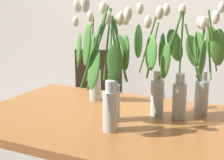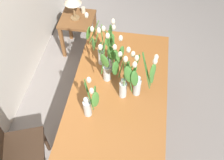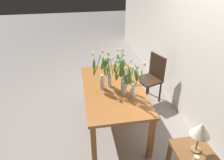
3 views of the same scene
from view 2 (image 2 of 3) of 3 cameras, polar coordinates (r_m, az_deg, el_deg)
The scene contains 11 objects.
ground_plane at distance 3.02m, azimuth 1.32°, elevation -10.31°, with size 18.00×18.00×0.00m, color gray.
dining_table at distance 2.47m, azimuth 1.59°, elevation -3.21°, with size 1.60×0.90×0.74m.
tulip_vase_0 at distance 2.15m, azimuth 3.06°, elevation -0.03°, with size 0.20×0.25×0.58m.
tulip_vase_1 at distance 2.18m, azimuth 6.04°, elevation 0.44°, with size 0.16×0.28×0.59m.
tulip_vase_2 at distance 2.44m, azimuth -2.56°, elevation 7.76°, with size 0.24×0.28×0.57m.
tulip_vase_3 at distance 2.09m, azimuth -5.13°, elevation -5.33°, with size 0.16×0.16×0.52m.
tulip_vase_4 at distance 2.30m, azimuth -0.95°, elevation 2.75°, with size 0.17×0.18×0.56m.
tulip_vase_5 at distance 2.35m, azimuth -0.34°, elevation 5.66°, with size 0.23×0.26×0.56m.
dining_chair at distance 2.50m, azimuth -21.87°, elevation -14.10°, with size 0.51×0.51×0.93m.
side_table at distance 3.55m, azimuth -7.71°, elevation 12.16°, with size 0.44×0.44×0.55m.
pillar_candle at distance 3.54m, azimuth -6.47°, elevation 15.41°, with size 0.06×0.06×0.07m, color beige.
Camera 2 is at (-1.41, -0.15, 2.67)m, focal length 40.58 mm.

